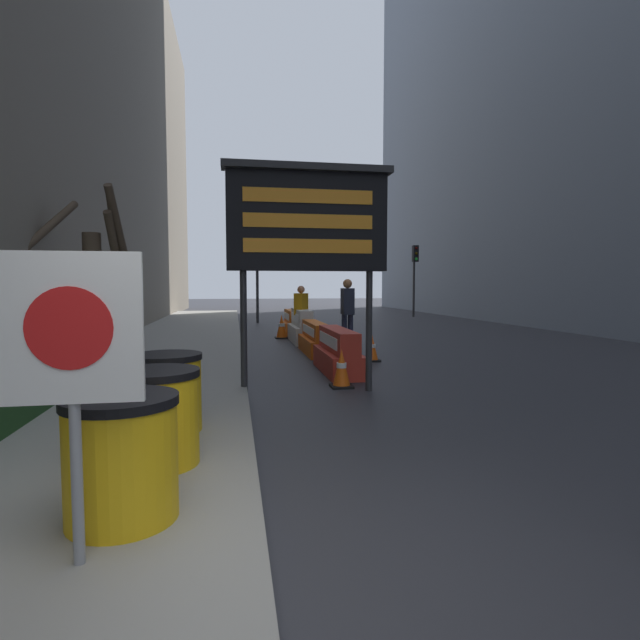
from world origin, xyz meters
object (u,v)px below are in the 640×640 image
object	(u,v)px
message_board	(308,222)
jersey_barrier_white	(302,328)
pedestrian_worker	(301,309)
pedestrian_passerby	(347,307)
jersey_barrier_red_striped	(338,353)
jersey_barrier_orange_far	(315,340)
jersey_barrier_orange_near	(292,324)
barrel_drum_back	(167,392)
barrel_drum_foreground	(122,457)
traffic_cone_far	(282,327)
traffic_light_far_side	(415,265)
traffic_light_near_curb	(257,252)
warning_sign	(71,348)
barrel_drum_middle	(156,417)
traffic_cone_near	(341,369)
traffic_cone_mid	(372,348)

from	to	relation	value
message_board	jersey_barrier_white	distance (m)	7.17
pedestrian_worker	pedestrian_passerby	world-z (taller)	pedestrian_passerby
jersey_barrier_red_striped	jersey_barrier_orange_far	size ratio (longest dim) A/B	0.96
jersey_barrier_orange_near	pedestrian_passerby	xyz separation A→B (m)	(1.02, -3.73, 0.70)
jersey_barrier_red_striped	jersey_barrier_white	size ratio (longest dim) A/B	0.99
barrel_drum_back	jersey_barrier_orange_near	size ratio (longest dim) A/B	0.44
barrel_drum_foreground	jersey_barrier_orange_far	bearing A→B (deg)	72.76
barrel_drum_back	traffic_cone_far	bearing A→B (deg)	78.05
traffic_light_far_side	pedestrian_passerby	xyz separation A→B (m)	(-6.31, -11.94, -1.62)
jersey_barrier_orange_far	traffic_light_near_curb	size ratio (longest dim) A/B	0.51
warning_sign	pedestrian_passerby	bearing A→B (deg)	69.36
message_board	traffic_light_near_curb	bearing A→B (deg)	90.33
barrel_drum_middle	jersey_barrier_orange_far	world-z (taller)	barrel_drum_middle
traffic_light_near_curb	message_board	bearing A→B (deg)	-89.67
traffic_cone_near	jersey_barrier_red_striped	bearing A→B (deg)	80.40
barrel_drum_back	traffic_cone_mid	world-z (taller)	barrel_drum_back
jersey_barrier_orange_far	traffic_light_near_curb	bearing A→B (deg)	95.13
message_board	traffic_cone_far	xyz separation A→B (m)	(0.35, 7.90, -2.21)
message_board	traffic_light_far_side	xyz separation A→B (m)	(8.15, 17.31, 0.12)
traffic_cone_far	barrel_drum_middle	bearing A→B (deg)	-100.70
jersey_barrier_red_striped	jersey_barrier_orange_near	size ratio (longest dim) A/B	1.15
jersey_barrier_orange_far	traffic_light_near_curb	xyz separation A→B (m)	(-0.90, 10.07, 2.73)
barrel_drum_middle	jersey_barrier_white	size ratio (longest dim) A/B	0.38
barrel_drum_foreground	message_board	world-z (taller)	message_board
message_board	pedestrian_passerby	size ratio (longest dim) A/B	1.89
message_board	barrel_drum_foreground	bearing A→B (deg)	-113.67
barrel_drum_back	warning_sign	distance (m)	2.61
traffic_cone_mid	traffic_light_far_side	distance (m)	15.93
traffic_light_near_curb	pedestrian_worker	bearing A→B (deg)	-83.32
warning_sign	pedestrian_passerby	world-z (taller)	warning_sign
jersey_barrier_orange_near	traffic_cone_near	size ratio (longest dim) A/B	2.90
barrel_drum_middle	traffic_light_near_curb	xyz separation A→B (m)	(1.66, 17.54, 2.53)
jersey_barrier_red_striped	warning_sign	bearing A→B (deg)	-113.46
warning_sign	traffic_cone_far	size ratio (longest dim) A/B	2.29
traffic_cone_mid	traffic_cone_far	xyz separation A→B (m)	(-1.47, 5.00, 0.08)
jersey_barrier_orange_near	pedestrian_worker	xyz separation A→B (m)	(-0.01, -2.29, 0.60)
jersey_barrier_red_striped	traffic_light_near_curb	size ratio (longest dim) A/B	0.49
barrel_drum_foreground	pedestrian_worker	xyz separation A→B (m)	(2.61, 10.92, 0.42)
jersey_barrier_white	traffic_cone_near	world-z (taller)	jersey_barrier_white
barrel_drum_back	barrel_drum_middle	bearing A→B (deg)	-87.58
barrel_drum_back	traffic_cone_far	distance (m)	10.27
jersey_barrier_red_striped	traffic_light_near_curb	bearing A→B (deg)	94.06
warning_sign	traffic_cone_mid	size ratio (longest dim) A/B	2.89
jersey_barrier_white	traffic_cone_near	bearing A→B (deg)	-92.06
traffic_cone_near	traffic_cone_mid	world-z (taller)	traffic_cone_near
barrel_drum_back	pedestrian_passerby	world-z (taller)	pedestrian_passerby
jersey_barrier_orange_near	barrel_drum_back	bearing A→B (deg)	-103.02
traffic_light_near_curb	jersey_barrier_orange_near	bearing A→B (deg)	-80.34
jersey_barrier_red_striped	jersey_barrier_orange_near	distance (m)	7.41
traffic_cone_far	traffic_light_near_curb	bearing A→B (deg)	93.78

